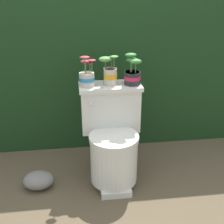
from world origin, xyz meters
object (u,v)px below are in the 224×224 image
potted_plant_midleft (110,73)px  potted_plant_middle (132,73)px  potted_plant_left (87,77)px  garden_stone (39,180)px  toilet (112,139)px

potted_plant_midleft → potted_plant_middle: 0.17m
potted_plant_left → potted_plant_midleft: 0.17m
potted_plant_middle → potted_plant_midleft: bearing=175.8°
potted_plant_midleft → garden_stone: (-0.57, -0.18, -0.76)m
potted_plant_middle → garden_stone: potted_plant_middle is taller
potted_plant_middle → garden_stone: size_ratio=1.02×
potted_plant_midleft → potted_plant_middle: (0.17, -0.01, -0.01)m
potted_plant_left → potted_plant_middle: 0.33m
potted_plant_midleft → toilet: bearing=-89.2°
potted_plant_midleft → potted_plant_middle: potted_plant_middle is taller
toilet → potted_plant_left: (-0.17, 0.13, 0.45)m
potted_plant_left → garden_stone: (-0.40, -0.18, -0.74)m
toilet → potted_plant_midleft: size_ratio=3.34×
potted_plant_left → potted_plant_middle: (0.33, -0.01, 0.01)m
toilet → potted_plant_middle: bearing=36.6°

